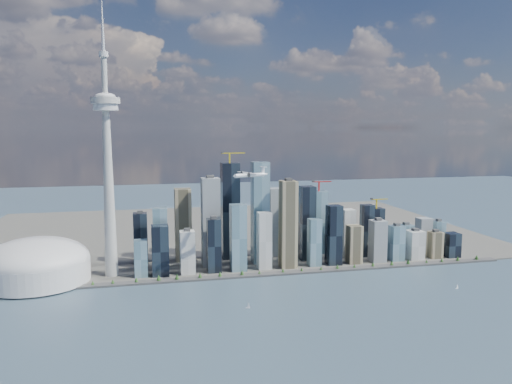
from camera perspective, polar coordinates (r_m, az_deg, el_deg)
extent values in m
plane|color=#2D414E|center=(813.49, 4.83, -14.50)|extent=(4000.00, 4000.00, 0.00)
cube|color=#383838|center=(1040.46, 0.62, -9.43)|extent=(1100.00, 22.00, 4.00)
cube|color=#4C4C47|center=(1468.83, -3.45, -4.48)|extent=(1400.00, 900.00, 3.00)
cylinder|color=#3F2D1E|center=(1042.96, -26.21, -9.98)|extent=(1.00, 1.00, 2.40)
cone|color=#1E4217|center=(1041.94, -26.23, -9.79)|extent=(7.20, 7.20, 8.00)
cylinder|color=#3F2D1E|center=(1026.00, -21.43, -10.01)|extent=(1.00, 1.00, 2.40)
cone|color=#1E4217|center=(1024.96, -21.44, -9.81)|extent=(7.20, 7.20, 8.00)
cylinder|color=#3F2D1E|center=(1016.17, -16.53, -9.96)|extent=(1.00, 1.00, 2.40)
cone|color=#1E4217|center=(1015.12, -16.53, -9.77)|extent=(7.20, 7.20, 8.00)
cylinder|color=#3F2D1E|center=(1013.68, -11.56, -9.85)|extent=(1.00, 1.00, 2.40)
cone|color=#1E4217|center=(1012.63, -11.57, -9.65)|extent=(7.20, 7.20, 8.00)
cylinder|color=#3F2D1E|center=(1018.59, -6.61, -9.66)|extent=(1.00, 1.00, 2.40)
cone|color=#1E4217|center=(1017.54, -6.62, -9.47)|extent=(7.20, 7.20, 8.00)
cylinder|color=#3F2D1E|center=(1030.79, -1.75, -9.41)|extent=(1.00, 1.00, 2.40)
cone|color=#1E4217|center=(1029.75, -1.75, -9.21)|extent=(7.20, 7.20, 8.00)
cylinder|color=#3F2D1E|center=(1050.02, 2.95, -9.10)|extent=(1.00, 1.00, 2.40)
cone|color=#1E4217|center=(1049.00, 2.96, -8.91)|extent=(7.20, 7.20, 8.00)
cylinder|color=#3F2D1E|center=(1075.91, 7.45, -8.74)|extent=(1.00, 1.00, 2.40)
cone|color=#1E4217|center=(1074.92, 7.46, -8.56)|extent=(7.20, 7.20, 8.00)
cylinder|color=#3F2D1E|center=(1107.99, 11.71, -8.36)|extent=(1.00, 1.00, 2.40)
cone|color=#1E4217|center=(1107.03, 11.71, -8.18)|extent=(7.20, 7.20, 8.00)
cylinder|color=#3F2D1E|center=(1145.74, 15.70, -7.96)|extent=(1.00, 1.00, 2.40)
cone|color=#1E4217|center=(1144.81, 15.70, -7.79)|extent=(7.20, 7.20, 8.00)
cylinder|color=#3F2D1E|center=(1188.63, 19.41, -7.55)|extent=(1.00, 1.00, 2.40)
cone|color=#1E4217|center=(1187.73, 19.41, -7.38)|extent=(7.20, 7.20, 8.00)
cylinder|color=#3F2D1E|center=(1236.11, 22.84, -7.14)|extent=(1.00, 1.00, 2.40)
cone|color=#1E4217|center=(1235.25, 22.85, -6.98)|extent=(7.20, 7.20, 8.00)
cube|color=black|center=(1039.46, -10.76, -6.57)|extent=(34.00, 34.00, 103.21)
cube|color=#69909F|center=(1084.95, -10.87, -5.22)|extent=(30.00, 30.00, 131.35)
cube|color=silver|center=(1043.84, -7.98, -6.85)|extent=(30.00, 30.00, 89.13)
cube|color=tan|center=(1137.89, -8.47, -3.73)|extent=(36.00, 36.00, 164.19)
cube|color=slate|center=(1086.87, -5.36, -3.45)|extent=(38.00, 38.00, 192.34)
cube|color=black|center=(1046.75, -4.98, -6.10)|extent=(28.00, 28.00, 112.59)
cube|color=#69909F|center=(1052.15, -2.01, -5.22)|extent=(32.00, 32.00, 140.74)
cube|color=black|center=(1145.97, -3.00, -2.16)|extent=(40.00, 40.00, 220.49)
cube|color=#69909F|center=(1103.12, 0.31, -2.39)|extent=(36.00, 36.00, 225.18)
cube|color=silver|center=(1065.56, 0.92, -5.57)|extent=(28.00, 28.00, 121.97)
cube|color=tan|center=(1072.80, 3.78, -3.71)|extent=(34.00, 34.00, 187.65)
cube|color=slate|center=(1174.65, 2.32, -3.43)|extent=(30.00, 30.00, 159.50)
cube|color=black|center=(1137.71, 5.72, -3.57)|extent=(32.00, 32.00, 168.88)
cube|color=#69909F|center=(1098.26, 6.53, -5.73)|extent=(26.00, 26.00, 103.21)
cube|color=black|center=(1112.42, 8.98, -4.86)|extent=(30.00, 30.00, 131.35)
cube|color=#69909F|center=(1206.69, 7.14, -3.42)|extent=(34.00, 34.00, 150.12)
cube|color=silver|center=(1178.33, 10.34, -4.67)|extent=(28.00, 28.00, 112.59)
cube|color=tan|center=(1136.70, 11.31, -5.87)|extent=(30.00, 30.00, 84.44)
cube|color=slate|center=(1156.63, 13.59, -5.46)|extent=(32.00, 32.00, 93.82)
cube|color=black|center=(1197.61, 12.55, -4.31)|extent=(26.00, 26.00, 121.97)
cube|color=#69909F|center=(1180.88, 15.77, -5.62)|extent=(30.00, 30.00, 79.75)
cube|color=black|center=(1269.43, 13.52, -4.11)|extent=(28.00, 28.00, 103.21)
cube|color=#69909F|center=(1248.37, 16.69, -5.18)|extent=(30.00, 30.00, 70.37)
cube|color=silver|center=(1206.76, 17.85, -5.77)|extent=(34.00, 34.00, 65.68)
cube|color=tan|center=(1230.48, 19.66, -5.70)|extent=(28.00, 28.00, 60.99)
cube|color=slate|center=(1269.38, 18.48, -4.72)|extent=(30.00, 30.00, 84.44)
cube|color=black|center=(1255.37, 21.40, -5.64)|extent=(32.00, 32.00, 56.29)
cube|color=#69909F|center=(1293.97, 20.18, -4.78)|extent=(26.00, 26.00, 75.06)
cube|color=black|center=(1140.28, -12.97, -5.15)|extent=(30.00, 30.00, 112.59)
cube|color=#69909F|center=(1042.49, -12.95, -7.38)|extent=(26.00, 26.00, 75.06)
cube|color=gold|center=(1132.28, -3.04, 3.91)|extent=(3.00, 3.00, 22.00)
cube|color=gold|center=(1133.09, -2.63, 4.47)|extent=(55.00, 2.20, 2.20)
cube|color=#383838|center=(1128.91, -3.87, 4.55)|extent=(6.00, 4.00, 4.00)
cube|color=red|center=(1193.68, 7.21, 0.65)|extent=(3.00, 3.00, 22.00)
cube|color=red|center=(1194.93, 7.54, 1.18)|extent=(48.00, 2.20, 2.20)
cube|color=#383838|center=(1187.42, 6.57, 1.25)|extent=(6.00, 4.00, 4.00)
cube|color=gold|center=(1258.70, 13.61, -1.31)|extent=(3.00, 3.00, 22.00)
cube|color=gold|center=(1260.13, 13.90, -0.81)|extent=(45.00, 2.20, 2.20)
cube|color=#383838|center=(1250.94, 13.07, -0.75)|extent=(6.00, 4.00, 4.00)
cone|color=#AFAFA9|center=(1039.42, -16.47, -0.10)|extent=(26.00, 26.00, 340.00)
cylinder|color=silver|center=(1032.11, -16.82, 9.30)|extent=(48.00, 48.00, 14.00)
cylinder|color=#AFAFA9|center=(1032.65, -16.84, 9.96)|extent=(56.00, 56.00, 12.00)
ellipsoid|color=silver|center=(1033.09, -16.86, 10.41)|extent=(40.00, 40.00, 14.00)
cylinder|color=#AFAFA9|center=(1036.20, -16.94, 12.61)|extent=(11.00, 11.00, 80.00)
cylinder|color=silver|center=(1040.85, -17.03, 14.80)|extent=(18.00, 18.00, 10.00)
cone|color=silver|center=(1050.25, -17.15, 17.94)|extent=(7.00, 7.00, 105.00)
cylinder|color=silver|center=(1076.61, -23.74, -8.21)|extent=(200.00, 200.00, 44.00)
ellipsoid|color=silver|center=(1071.16, -23.80, -7.08)|extent=(200.00, 200.00, 84.00)
cylinder|color=white|center=(927.91, -0.74, 1.94)|extent=(61.09, 27.92, 7.64)
cone|color=white|center=(911.56, -2.47, 1.83)|extent=(10.43, 9.99, 7.64)
cone|color=white|center=(945.74, 0.99, 2.04)|extent=(13.81, 11.19, 7.64)
cube|color=white|center=(926.30, -0.86, 2.18)|extent=(31.31, 66.23, 1.19)
cylinder|color=white|center=(915.33, -0.44, 2.00)|extent=(13.82, 8.43, 4.30)
cylinder|color=white|center=(937.66, -1.28, 2.12)|extent=(13.82, 8.43, 4.30)
cylinder|color=#3F3F3F|center=(911.59, -0.82, 1.98)|extent=(3.52, 9.13, 9.55)
cylinder|color=#3F3F3F|center=(934.01, -1.66, 2.10)|extent=(3.52, 9.13, 9.55)
cube|color=white|center=(943.11, 0.81, 2.49)|extent=(6.62, 3.13, 13.14)
cube|color=white|center=(942.56, 0.81, 2.90)|extent=(12.12, 22.02, 0.84)
cube|color=white|center=(864.11, -0.93, -13.10)|extent=(6.98, 4.55, 0.90)
cylinder|color=#999999|center=(862.31, -0.93, -12.78)|extent=(0.27, 0.27, 10.10)
cube|color=white|center=(1033.50, 21.97, -10.19)|extent=(6.15, 3.18, 0.79)
cylinder|color=#999999|center=(1032.19, 21.98, -9.95)|extent=(0.24, 0.24, 8.84)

